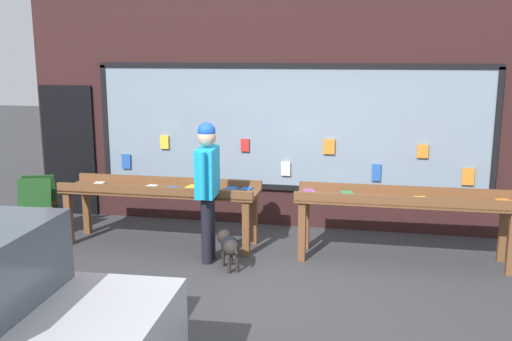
{
  "coord_description": "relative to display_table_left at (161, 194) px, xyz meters",
  "views": [
    {
      "loc": [
        1.21,
        -6.02,
        2.59
      ],
      "look_at": [
        -0.24,
        0.9,
        1.14
      ],
      "focal_mm": 40.0,
      "sensor_mm": 36.0,
      "label": 1
    }
  ],
  "objects": [
    {
      "name": "shopfront_facade",
      "position": [
        1.56,
        1.29,
        1.13
      ],
      "size": [
        8.24,
        0.29,
        3.76
      ],
      "color": "#331919",
      "rests_on": "ground_plane"
    },
    {
      "name": "small_dog",
      "position": [
        1.13,
        -0.69,
        -0.41
      ],
      "size": [
        0.41,
        0.55,
        0.43
      ],
      "rotation": [
        0.0,
        0.0,
        2.12
      ],
      "color": "black",
      "rests_on": "ground_plane"
    },
    {
      "name": "display_table_left",
      "position": [
        0.0,
        0.0,
        0.0
      ],
      "size": [
        2.7,
        0.72,
        0.88
      ],
      "color": "brown",
      "rests_on": "ground_plane"
    },
    {
      "name": "display_table_right",
      "position": [
        3.22,
        -0.0,
        0.02
      ],
      "size": [
        2.7,
        0.67,
        0.91
      ],
      "color": "brown",
      "rests_on": "ground_plane"
    },
    {
      "name": "person_browsing",
      "position": [
        0.82,
        -0.5,
        0.34
      ],
      "size": [
        0.25,
        0.69,
        1.77
      ],
      "rotation": [
        0.0,
        0.0,
        1.64
      ],
      "color": "black",
      "rests_on": "ground_plane"
    },
    {
      "name": "sandwich_board_sign",
      "position": [
        -1.87,
        -0.01,
        -0.27
      ],
      "size": [
        0.62,
        0.71,
        0.87
      ],
      "rotation": [
        0.0,
        0.0,
        0.32
      ],
      "color": "#193F19",
      "rests_on": "ground_plane"
    },
    {
      "name": "ground_plane",
      "position": [
        1.61,
        -1.1,
        -0.72
      ],
      "size": [
        40.0,
        40.0,
        0.0
      ],
      "primitive_type": "plane",
      "color": "#38383A"
    }
  ]
}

